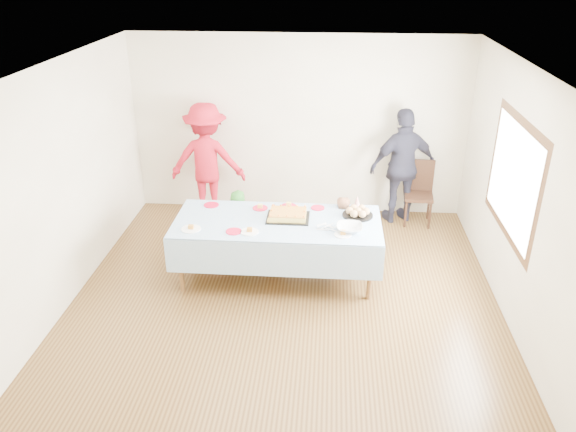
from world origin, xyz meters
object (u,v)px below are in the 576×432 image
adult_left (207,161)px  dining_chair (419,189)px  birthday_cake (288,215)px  party_table (277,225)px

adult_left → dining_chair: bearing=179.2°
dining_chair → adult_left: bearing=-175.2°
birthday_cake → adult_left: (-1.35, 1.70, 0.05)m
party_table → birthday_cake: (0.12, 0.08, 0.10)m
dining_chair → birthday_cake: bearing=-132.3°
dining_chair → adult_left: adult_left is taller
party_table → birthday_cake: 0.18m
dining_chair → adult_left: (-3.18, 0.01, 0.35)m
party_table → adult_left: bearing=124.6°
party_table → dining_chair: size_ratio=2.65×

